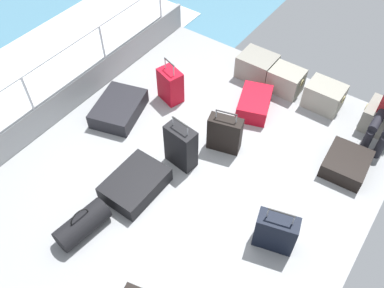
# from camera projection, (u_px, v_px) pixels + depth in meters

# --- Properties ---
(ground_plane) EXTENTS (4.40, 5.20, 0.06)m
(ground_plane) POSITION_uv_depth(u_px,v_px,m) (194.00, 171.00, 5.35)
(ground_plane) COLOR #939699
(gunwale_port) EXTENTS (0.06, 5.20, 0.45)m
(gunwale_port) POSITION_uv_depth(u_px,v_px,m) (75.00, 93.00, 5.98)
(gunwale_port) COLOR #939699
(gunwale_port) RESTS_ON ground_plane
(railing_port) EXTENTS (0.04, 4.20, 1.02)m
(railing_port) POSITION_uv_depth(u_px,v_px,m) (66.00, 63.00, 5.56)
(railing_port) COLOR silver
(railing_port) RESTS_ON ground_plane
(sea_wake) EXTENTS (12.00, 12.00, 0.01)m
(sea_wake) POSITION_uv_depth(u_px,v_px,m) (24.00, 85.00, 6.95)
(sea_wake) COLOR teal
(sea_wake) RESTS_ON ground_plane
(cargo_crate_0) EXTENTS (0.59, 0.47, 0.38)m
(cargo_crate_0) POSITION_uv_depth(u_px,v_px,m) (257.00, 66.00, 6.45)
(cargo_crate_0) COLOR gray
(cargo_crate_0) RESTS_ON ground_plane
(cargo_crate_1) EXTENTS (0.53, 0.39, 0.38)m
(cargo_crate_1) POSITION_uv_depth(u_px,v_px,m) (286.00, 80.00, 6.22)
(cargo_crate_1) COLOR gray
(cargo_crate_1) RESTS_ON ground_plane
(cargo_crate_2) EXTENTS (0.57, 0.41, 0.38)m
(cargo_crate_2) POSITION_uv_depth(u_px,v_px,m) (324.00, 96.00, 5.99)
(cargo_crate_2) COLOR gray
(cargo_crate_2) RESTS_ON ground_plane
(suitcase_0) EXTENTS (0.42, 0.35, 0.71)m
(suitcase_0) POSITION_uv_depth(u_px,v_px,m) (170.00, 85.00, 6.03)
(suitcase_0) COLOR #B70C1E
(suitcase_0) RESTS_ON ground_plane
(suitcase_1) EXTENTS (0.43, 0.27, 0.78)m
(suitcase_1) POSITION_uv_depth(u_px,v_px,m) (181.00, 146.00, 5.18)
(suitcase_1) COLOR black
(suitcase_1) RESTS_ON ground_plane
(suitcase_3) EXTENTS (0.49, 0.33, 0.67)m
(suitcase_3) POSITION_uv_depth(u_px,v_px,m) (276.00, 232.00, 4.44)
(suitcase_3) COLOR black
(suitcase_3) RESTS_ON ground_plane
(suitcase_4) EXTENTS (0.81, 0.96, 0.23)m
(suitcase_4) POSITION_uv_depth(u_px,v_px,m) (119.00, 109.00, 5.92)
(suitcase_4) COLOR black
(suitcase_4) RESTS_ON ground_plane
(suitcase_5) EXTENTS (0.58, 0.80, 0.23)m
(suitcase_5) POSITION_uv_depth(u_px,v_px,m) (135.00, 184.00, 5.04)
(suitcase_5) COLOR black
(suitcase_5) RESTS_ON ground_plane
(suitcase_6) EXTENTS (0.57, 0.63, 0.23)m
(suitcase_6) POSITION_uv_depth(u_px,v_px,m) (346.00, 164.00, 5.25)
(suitcase_6) COLOR black
(suitcase_6) RESTS_ON ground_plane
(suitcase_7) EXTENTS (0.63, 0.77, 0.26)m
(suitcase_7) POSITION_uv_depth(u_px,v_px,m) (254.00, 103.00, 5.97)
(suitcase_7) COLOR #B70C1E
(suitcase_7) RESTS_ON ground_plane
(suitcase_8) EXTENTS (0.48, 0.30, 0.68)m
(suitcase_8) POSITION_uv_depth(u_px,v_px,m) (225.00, 134.00, 5.38)
(suitcase_8) COLOR black
(suitcase_8) RESTS_ON ground_plane
(duffel_bag) EXTENTS (0.36, 0.67, 0.42)m
(duffel_bag) POSITION_uv_depth(u_px,v_px,m) (82.00, 224.00, 4.63)
(duffel_bag) COLOR black
(duffel_bag) RESTS_ON ground_plane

